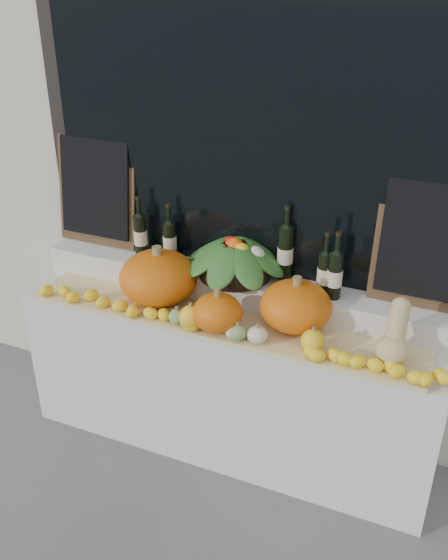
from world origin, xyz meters
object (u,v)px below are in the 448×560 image
Objects in this scene: pumpkin_left at (158,277)px; butternut_squash at (395,339)px; pumpkin_right at (296,306)px; wine_bottle_tall at (285,252)px; produce_bowl at (235,257)px.

pumpkin_left is 1.25m from butternut_squash.
butternut_squash is (0.50, -0.09, -0.00)m from pumpkin_right.
pumpkin_left is 1.02× the size of wine_bottle_tall.
butternut_squash reaches higher than pumpkin_right.
produce_bowl is at bearing 157.22° from pumpkin_right.
pumpkin_left is 0.68m from wine_bottle_tall.
wine_bottle_tall is (0.61, 0.27, 0.15)m from pumpkin_left.
produce_bowl is at bearing -164.15° from wine_bottle_tall.
produce_bowl is at bearing 163.80° from butternut_squash.
pumpkin_left is at bearing 177.05° from butternut_squash.
produce_bowl reaches higher than pumpkin_right.
pumpkin_left is at bearing -151.55° from produce_bowl.
wine_bottle_tall reaches higher than pumpkin_left.
produce_bowl reaches higher than pumpkin_left.
wine_bottle_tall reaches higher than produce_bowl.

